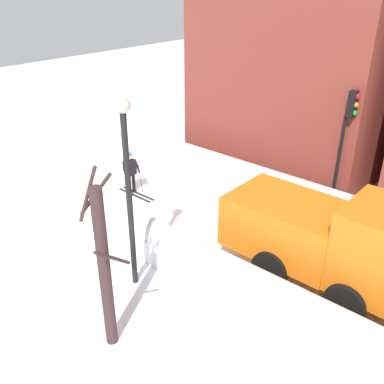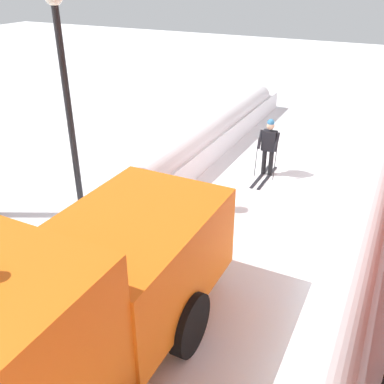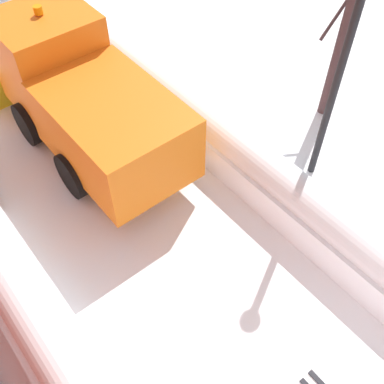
# 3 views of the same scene
# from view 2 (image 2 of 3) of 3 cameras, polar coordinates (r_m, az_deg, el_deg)

# --- Properties ---
(plow_truck) EXTENTS (3.20, 5.98, 3.12)m
(plow_truck) POSITION_cam_2_polar(r_m,az_deg,el_deg) (6.71, -13.92, -13.72)
(plow_truck) COLOR orange
(plow_truck) RESTS_ON ground
(skier) EXTENTS (0.62, 1.80, 1.81)m
(skier) POSITION_cam_2_polar(r_m,az_deg,el_deg) (13.51, 10.06, 6.14)
(skier) COLOR black
(skier) RESTS_ON ground
(street_lamp) EXTENTS (0.40, 0.40, 5.45)m
(street_lamp) POSITION_cam_2_polar(r_m,az_deg,el_deg) (10.86, -16.33, 13.73)
(street_lamp) COLOR black
(street_lamp) RESTS_ON ground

